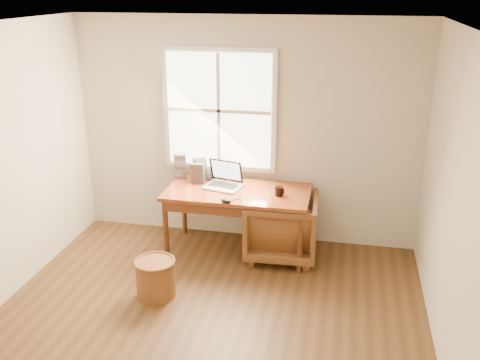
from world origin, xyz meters
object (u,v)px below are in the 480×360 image
object	(u,v)px
armchair	(282,226)
coffee_mug	(279,191)
laptop	(223,177)
cd_stack_a	(200,168)
wicker_stool	(156,279)
desk	(238,192)

from	to	relation	value
armchair	coffee_mug	world-z (taller)	coffee_mug
laptop	cd_stack_a	xyz separation A→B (m)	(-0.33, 0.23, 0.01)
armchair	wicker_stool	bearing A→B (deg)	42.08
desk	armchair	size ratio (longest dim) A/B	2.01
desk	coffee_mug	distance (m)	0.48
armchair	coffee_mug	bearing A→B (deg)	54.14
desk	wicker_stool	xyz separation A→B (m)	(-0.60, -1.08, -0.54)
laptop	coffee_mug	xyz separation A→B (m)	(0.65, -0.09, -0.09)
wicker_stool	cd_stack_a	bearing A→B (deg)	86.21
wicker_stool	desk	bearing A→B (deg)	61.16
desk	wicker_stool	world-z (taller)	desk
desk	wicker_stool	bearing A→B (deg)	-118.84
wicker_stool	laptop	xyz separation A→B (m)	(0.42, 1.12, 0.70)
armchair	desk	bearing A→B (deg)	-2.53
coffee_mug	cd_stack_a	distance (m)	1.03
laptop	desk	bearing A→B (deg)	1.76
desk	coffee_mug	world-z (taller)	coffee_mug
wicker_stool	cd_stack_a	size ratio (longest dim) A/B	1.31
laptop	cd_stack_a	size ratio (longest dim) A/B	1.34
wicker_stool	coffee_mug	bearing A→B (deg)	44.10
armchair	cd_stack_a	size ratio (longest dim) A/B	2.76
coffee_mug	cd_stack_a	xyz separation A→B (m)	(-0.97, 0.32, 0.09)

